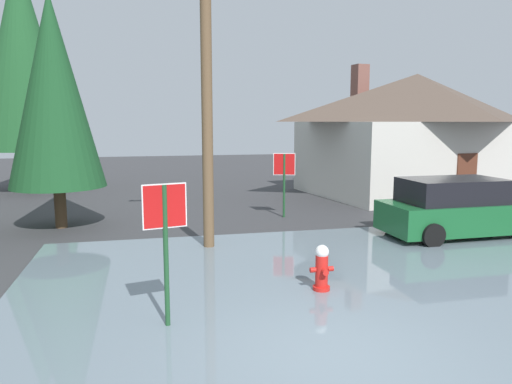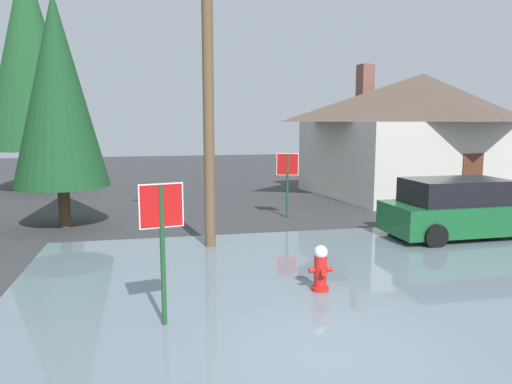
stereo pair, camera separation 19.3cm
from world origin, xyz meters
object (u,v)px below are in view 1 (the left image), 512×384
Objects in this scene: house at (415,132)px; parked_car at (459,209)px; fire_hydrant at (322,269)px; pine_tree_mid_left at (22,53)px; utility_pole at (206,68)px; stop_sign_far at (284,172)px; stop_sign_near at (165,226)px; pine_tree_short_left at (53,91)px.

parked_car is at bearing -112.22° from house.
pine_tree_mid_left is (-8.53, 15.89, 5.86)m from fire_hydrant.
pine_tree_mid_left is at bearing 119.42° from utility_pole.
stop_sign_far is at bearing 79.57° from fire_hydrant.
utility_pole reaches higher than fire_hydrant.
stop_sign_near is at bearing -161.59° from fire_hydrant.
utility_pole is 5.39m from pine_tree_short_left.
utility_pole reaches higher than stop_sign_near.
pine_tree_short_left is (2.68, -8.71, -2.15)m from pine_tree_mid_left.
stop_sign_near is at bearing -70.62° from pine_tree_short_left.
stop_sign_near is 0.33× the size of pine_tree_short_left.
utility_pole reaches higher than stop_sign_far.
fire_hydrant is (2.98, 0.99, -1.20)m from stop_sign_near.
utility_pole is at bearing -39.34° from pine_tree_short_left.
fire_hydrant is 14.55m from house.
parked_car is (8.43, 4.45, -0.86)m from stop_sign_near.
stop_sign_far is at bearing 62.28° from stop_sign_near.
parked_car is at bearing -42.34° from stop_sign_far.
house is (8.70, 11.43, 2.32)m from fire_hydrant.
parked_car is (-3.26, -7.97, -1.98)m from house.
fire_hydrant is at bearing -65.71° from utility_pole.
stop_sign_near reaches higher than parked_car.
stop_sign_near is 1.06× the size of stop_sign_far.
fire_hydrant is 0.09× the size of house.
pine_tree_short_left is at bearing 109.38° from stop_sign_near.
house is at bearing 46.75° from stop_sign_near.
stop_sign_far is (3.03, 3.44, -3.02)m from utility_pole.
utility_pole is at bearing -143.65° from house.
pine_tree_short_left is (-4.16, 3.41, -0.42)m from utility_pole.
stop_sign_near is at bearing -71.80° from pine_tree_mid_left.
utility_pole is (-1.70, 3.77, 4.13)m from fire_hydrant.
pine_tree_mid_left is 1.52× the size of pine_tree_short_left.
pine_tree_short_left is (-14.56, -4.25, 1.39)m from house.
house is at bearing 67.78° from parked_car.
utility_pole is 0.82× the size of house.
house is at bearing 52.72° from fire_hydrant.
pine_tree_mid_left reaches higher than utility_pole.
parked_car is (7.15, -0.31, -3.79)m from utility_pole.
pine_tree_mid_left reaches higher than stop_sign_near.
utility_pole is at bearing 177.50° from parked_car.
pine_tree_short_left is at bearing -72.92° from pine_tree_mid_left.
utility_pole is 1.24× the size of pine_tree_short_left.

